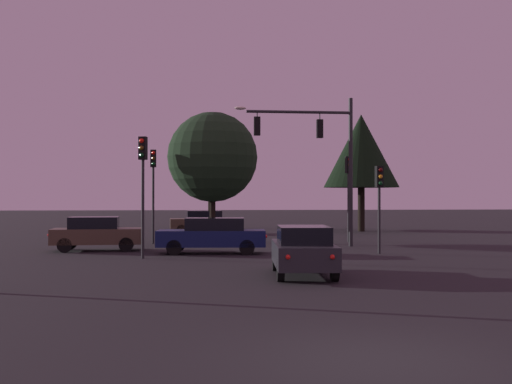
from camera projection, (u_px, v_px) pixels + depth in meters
ground_plane at (244, 242)px, 33.44m from camera, size 168.00×168.00×0.00m
traffic_signal_mast_arm at (319, 146)px, 30.16m from camera, size 5.80×0.39×7.25m
traffic_light_corner_left at (379, 191)px, 26.31m from camera, size 0.33×0.37×3.72m
traffic_light_corner_right at (349, 182)px, 33.30m from camera, size 0.35×0.38×4.59m
traffic_light_median at (153, 178)px, 31.98m from camera, size 0.32×0.36×4.85m
traffic_light_far_side at (143, 173)px, 24.21m from camera, size 0.36×0.38×4.77m
car_nearside_lane at (303, 250)px, 18.87m from camera, size 2.04×4.12×1.52m
car_crossing_left at (212, 235)px, 26.38m from camera, size 4.73×2.05×1.52m
car_crossing_right at (97, 233)px, 27.77m from camera, size 4.11×2.06×1.52m
car_far_lane at (202, 222)px, 40.85m from camera, size 4.30×2.07×1.52m
tree_behind_sign at (213, 157)px, 33.43m from camera, size 4.86×4.86×7.00m
tree_left_far at (210, 154)px, 48.89m from camera, size 3.90×3.90×8.11m
tree_center_horizon at (361, 151)px, 43.66m from camera, size 5.28×5.28×8.25m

